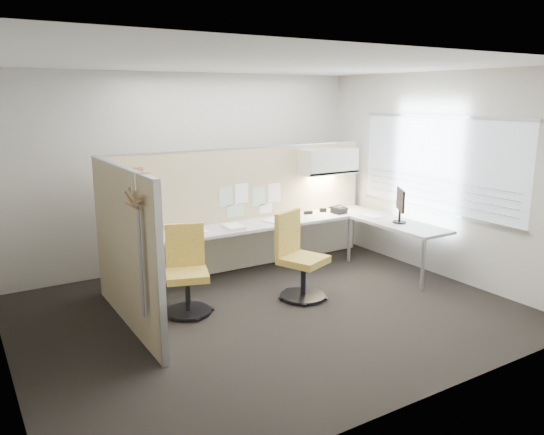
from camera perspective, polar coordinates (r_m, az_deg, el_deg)
floor at (r=6.32m, az=-0.32°, el=-10.11°), size 5.50×4.50×0.01m
ceiling at (r=5.83m, az=-0.35°, el=16.24°), size 5.50×4.50×0.01m
wall_back at (r=7.90m, az=-8.91°, el=4.99°), size 5.50×0.02×2.80m
wall_front at (r=4.20m, az=15.87°, el=-2.27°), size 5.50×0.02×2.80m
wall_right at (r=7.69m, az=17.48°, el=4.34°), size 0.02×4.50×2.80m
window_pane at (r=7.66m, az=17.43°, el=5.44°), size 0.01×2.80×1.30m
partition_back at (r=7.64m, az=-3.06°, el=0.87°), size 4.10×0.06×1.75m
partition_left at (r=5.89m, az=-15.51°, el=-3.24°), size 0.06×2.20×1.75m
desk at (r=7.50m, az=1.26°, el=-1.49°), size 4.00×2.07×0.73m
overhead_bin at (r=8.10m, az=6.06°, el=6.05°), size 0.90×0.36×0.38m
task_light_strip at (r=8.13m, az=6.03°, el=4.58°), size 0.60×0.06×0.02m
pinned_papers at (r=7.62m, az=-2.43°, el=2.05°), size 1.01×0.00×0.47m
poster at (r=6.90m, az=-14.73°, el=3.77°), size 0.28×0.00×0.35m
chair_left at (r=6.23m, az=-9.17°, el=-5.91°), size 0.60×0.62×1.01m
chair_right at (r=6.59m, az=2.83°, el=-4.48°), size 0.65×0.67×1.07m
monitor at (r=7.60m, az=13.63°, el=1.46°), size 0.28×0.39×0.48m
phone at (r=8.11m, az=7.19°, el=0.81°), size 0.23×0.22×0.12m
stapler at (r=8.00m, az=3.91°, el=0.53°), size 0.15×0.07×0.05m
tape_dispenser at (r=8.18m, az=5.50°, el=0.80°), size 0.12×0.10×0.06m
coat_hook at (r=5.06m, az=-14.42°, el=0.52°), size 0.18×0.46×1.38m
paper_stack_0 at (r=6.82m, az=-13.14°, el=-2.06°), size 0.24×0.31×0.03m
paper_stack_1 at (r=7.04m, az=-8.09°, el=-1.42°), size 0.25×0.31×0.02m
paper_stack_2 at (r=7.11m, az=-4.12°, el=-1.07°), size 0.24×0.31×0.05m
paper_stack_3 at (r=7.53m, az=0.22°, el=-0.36°), size 0.26×0.32×0.02m
paper_stack_4 at (r=7.98m, az=10.75°, el=0.16°), size 0.26×0.32×0.02m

